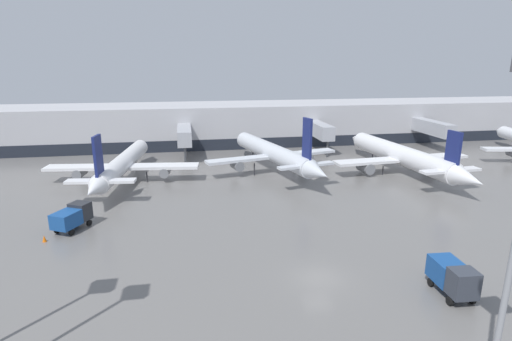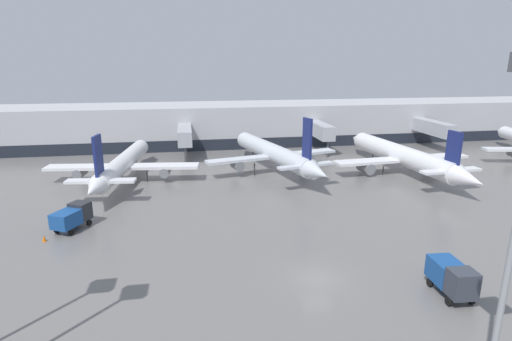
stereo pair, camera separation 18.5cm
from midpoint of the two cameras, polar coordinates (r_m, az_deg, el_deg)
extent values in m
plane|color=slate|center=(36.41, 8.93, -14.95)|extent=(320.00, 320.00, 0.00)
cube|color=#B2B2B7|center=(93.32, -3.19, 6.73)|extent=(160.00, 16.00, 9.00)
cube|color=#1E232D|center=(86.01, -2.52, 3.78)|extent=(156.80, 0.10, 2.40)
cube|color=#A8AAB2|center=(78.98, -10.06, 5.05)|extent=(2.60, 11.77, 2.80)
cylinder|color=#3F4247|center=(74.39, -9.95, 2.08)|extent=(0.44, 0.44, 3.20)
cube|color=#A8AAB2|center=(84.11, 9.29, 5.69)|extent=(2.60, 10.61, 2.80)
cylinder|color=#3F4247|center=(80.31, 10.28, 3.02)|extent=(0.44, 0.44, 3.20)
cube|color=#A8AAB2|center=(94.47, 24.07, 5.60)|extent=(2.60, 12.48, 2.80)
cylinder|color=#3F4247|center=(90.41, 25.81, 3.09)|extent=(0.44, 0.44, 3.20)
cylinder|color=white|center=(72.57, 19.98, 2.14)|extent=(5.57, 26.40, 3.28)
cone|color=white|center=(84.93, 14.32, 4.38)|extent=(3.42, 3.86, 3.11)
cone|color=white|center=(60.88, 28.22, -1.15)|extent=(3.37, 5.15, 2.95)
cube|color=white|center=(72.19, 20.22, 1.52)|extent=(24.61, 5.14, 0.44)
cube|color=white|center=(63.29, 26.14, -0.02)|extent=(9.40, 2.49, 0.35)
cube|color=navy|center=(62.62, 26.47, 2.77)|extent=(0.60, 2.72, 5.01)
cylinder|color=slate|center=(68.76, 15.46, 0.42)|extent=(2.08, 3.44, 1.80)
cylinder|color=slate|center=(76.50, 24.37, 1.06)|extent=(2.08, 3.44, 1.80)
cylinder|color=#2D2D33|center=(79.98, 16.41, 1.96)|extent=(0.20, 0.20, 1.47)
cylinder|color=#2D2D33|center=(69.87, 17.78, -0.01)|extent=(0.20, 0.20, 1.47)
cylinder|color=#2D2D33|center=(74.32, 22.88, 0.40)|extent=(0.20, 0.20, 1.47)
cylinder|color=white|center=(66.39, -18.31, 1.10)|extent=(5.54, 24.24, 2.67)
cone|color=white|center=(79.18, -15.83, 3.48)|extent=(2.87, 3.22, 2.54)
cone|color=white|center=(53.46, -22.14, -2.57)|extent=(2.86, 4.26, 2.40)
cube|color=white|center=(65.95, -18.41, 0.52)|extent=(23.79, 5.76, 0.44)
cube|color=white|center=(56.07, -21.21, -1.40)|extent=(9.10, 2.72, 0.35)
cube|color=navy|center=(55.29, -21.53, 1.87)|extent=(0.68, 2.68, 5.52)
cylinder|color=slate|center=(68.21, -23.71, -0.23)|extent=(1.85, 3.40, 1.47)
cylinder|color=slate|center=(64.70, -12.70, -0.08)|extent=(1.85, 3.40, 1.47)
cylinder|color=#2D2D33|center=(74.22, -16.65, 1.03)|extent=(0.20, 0.20, 1.70)
cylinder|color=#2D2D33|center=(66.88, -21.55, -0.92)|extent=(0.20, 0.20, 1.70)
cylinder|color=#2D2D33|center=(64.86, -15.22, -0.86)|extent=(0.20, 0.20, 1.70)
cone|color=silver|center=(106.92, 31.58, 4.84)|extent=(3.01, 3.32, 2.49)
cylinder|color=silver|center=(68.26, 2.35, 2.66)|extent=(8.86, 24.77, 2.95)
cone|color=silver|center=(80.83, -2.04, 4.63)|extent=(3.51, 3.83, 2.80)
cone|color=silver|center=(55.92, 8.96, -0.34)|extent=(3.65, 4.94, 2.66)
cube|color=silver|center=(67.85, 2.58, 2.07)|extent=(23.45, 7.99, 0.44)
cube|color=silver|center=(58.46, 7.28, 0.71)|extent=(9.01, 3.45, 0.35)
cube|color=navy|center=(57.65, 7.41, 4.33)|extent=(0.86, 2.15, 6.33)
cylinder|color=slate|center=(65.47, -2.61, 0.78)|extent=(2.20, 2.92, 1.62)
cylinder|color=slate|center=(71.17, 7.34, 1.84)|extent=(2.20, 2.92, 1.62)
cylinder|color=#2D2D33|center=(75.92, -0.35, 2.13)|extent=(0.20, 0.20, 2.06)
cylinder|color=#2D2D33|center=(66.19, -0.13, 0.17)|extent=(0.20, 0.20, 2.06)
cylinder|color=#2D2D33|center=(69.46, 5.58, 0.82)|extent=(0.20, 0.20, 2.06)
cube|color=#19478C|center=(48.74, -25.41, -6.31)|extent=(3.21, 3.45, 1.67)
cube|color=#26282D|center=(50.19, -23.71, -5.30)|extent=(2.61, 2.46, 2.02)
cylinder|color=black|center=(51.33, -24.33, -6.55)|extent=(0.55, 0.74, 0.70)
cylinder|color=black|center=(50.08, -22.65, -6.90)|extent=(0.55, 0.74, 0.70)
cylinder|color=black|center=(49.49, -26.47, -7.60)|extent=(0.55, 0.74, 0.70)
cylinder|color=black|center=(48.20, -24.78, -8.00)|extent=(0.55, 0.74, 0.70)
cube|color=#19478C|center=(37.18, 25.58, -12.83)|extent=(2.24, 2.83, 1.87)
cube|color=#333842|center=(35.53, 27.49, -14.16)|extent=(2.07, 1.78, 2.14)
cylinder|color=black|center=(36.66, 28.53, -15.92)|extent=(0.29, 0.71, 0.70)
cylinder|color=black|center=(35.69, 25.96, -16.46)|extent=(0.29, 0.71, 0.70)
cylinder|color=black|center=(38.60, 26.20, -14.01)|extent=(0.29, 0.71, 0.70)
cylinder|color=black|center=(37.67, 23.71, -14.45)|extent=(0.29, 0.71, 0.70)
cone|color=orange|center=(47.84, -27.92, -8.55)|extent=(0.43, 0.43, 0.71)
cylinder|color=gray|center=(21.92, 32.46, -12.40)|extent=(0.30, 0.30, 17.78)
camera|label=1|loc=(0.09, -89.91, 0.02)|focal=28.00mm
camera|label=2|loc=(0.09, 90.09, -0.02)|focal=28.00mm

